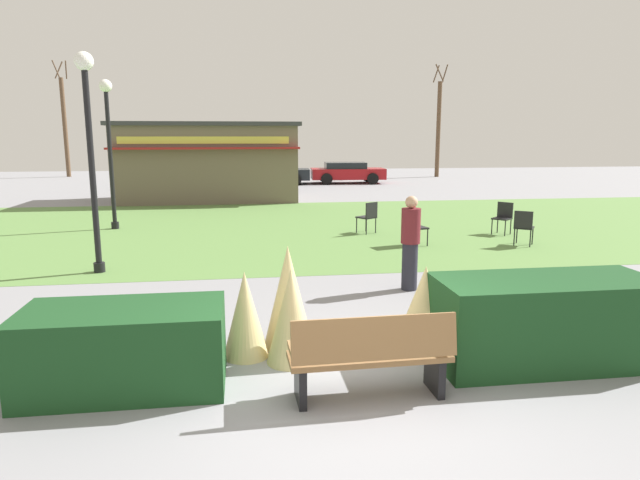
% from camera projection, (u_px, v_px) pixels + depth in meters
% --- Properties ---
extents(ground_plane, '(80.00, 80.00, 0.00)m').
position_uv_depth(ground_plane, '(351.00, 403.00, 5.74)').
color(ground_plane, gray).
extents(lawn_patch, '(36.00, 12.00, 0.01)m').
position_uv_depth(lawn_patch, '(278.00, 227.00, 16.73)').
color(lawn_patch, '#5B8442').
rests_on(lawn_patch, ground_plane).
extents(park_bench, '(1.71, 0.57, 0.95)m').
position_uv_depth(park_bench, '(371.00, 356.00, 5.74)').
color(park_bench, olive).
rests_on(park_bench, ground_plane).
extents(hedge_left, '(2.14, 1.10, 0.90)m').
position_uv_depth(hedge_left, '(124.00, 348.00, 6.03)').
color(hedge_left, '#19421E').
rests_on(hedge_left, ground_plane).
extents(hedge_right, '(2.65, 1.10, 1.05)m').
position_uv_depth(hedge_right, '(545.00, 321.00, 6.69)').
color(hedge_right, '#19421E').
rests_on(hedge_right, ground_plane).
extents(ornamental_grass_behind_left, '(0.61, 0.61, 1.16)m').
position_uv_depth(ornamental_grass_behind_left, '(291.00, 316.00, 6.69)').
color(ornamental_grass_behind_left, '#D1BC7F').
rests_on(ornamental_grass_behind_left, ground_plane).
extents(ornamental_grass_behind_right, '(0.65, 0.65, 1.34)m').
position_uv_depth(ornamental_grass_behind_right, '(288.00, 297.00, 7.19)').
color(ornamental_grass_behind_right, '#D1BC7F').
rests_on(ornamental_grass_behind_right, ground_plane).
extents(ornamental_grass_behind_center, '(0.57, 0.57, 1.09)m').
position_uv_depth(ornamental_grass_behind_center, '(245.00, 314.00, 6.87)').
color(ornamental_grass_behind_center, '#D1BC7F').
rests_on(ornamental_grass_behind_center, ground_plane).
extents(ornamental_grass_behind_far, '(0.80, 0.80, 1.12)m').
position_uv_depth(ornamental_grass_behind_far, '(425.00, 309.00, 7.02)').
color(ornamental_grass_behind_far, '#D1BC7F').
rests_on(ornamental_grass_behind_far, ground_plane).
extents(lamppost_mid, '(0.36, 0.36, 4.29)m').
position_uv_depth(lamppost_mid, '(90.00, 137.00, 10.74)').
color(lamppost_mid, black).
rests_on(lamppost_mid, ground_plane).
extents(lamppost_far, '(0.36, 0.36, 4.29)m').
position_uv_depth(lamppost_far, '(109.00, 137.00, 15.94)').
color(lamppost_far, black).
rests_on(lamppost_far, ground_plane).
extents(trash_bin, '(0.52, 0.52, 0.81)m').
position_uv_depth(trash_bin, '(543.00, 327.00, 6.83)').
color(trash_bin, '#2D4233').
rests_on(trash_bin, ground_plane).
extents(food_kiosk, '(7.61, 4.12, 3.26)m').
position_uv_depth(food_kiosk, '(208.00, 161.00, 23.50)').
color(food_kiosk, '#6B5B4C').
rests_on(food_kiosk, ground_plane).
extents(cafe_chair_west, '(0.62, 0.62, 0.89)m').
position_uv_depth(cafe_chair_west, '(503.00, 215.00, 15.46)').
color(cafe_chair_west, black).
rests_on(cafe_chair_west, ground_plane).
extents(cafe_chair_east, '(0.61, 0.61, 0.89)m').
position_uv_depth(cafe_chair_east, '(369.00, 215.00, 15.57)').
color(cafe_chair_east, black).
rests_on(cafe_chair_east, ground_plane).
extents(cafe_chair_center, '(0.62, 0.62, 0.89)m').
position_uv_depth(cafe_chair_center, '(524.00, 225.00, 13.82)').
color(cafe_chair_center, black).
rests_on(cafe_chair_center, ground_plane).
extents(cafe_chair_north, '(0.52, 0.52, 0.89)m').
position_uv_depth(cafe_chair_north, '(414.00, 225.00, 13.85)').
color(cafe_chair_north, black).
rests_on(cafe_chair_north, ground_plane).
extents(person_strolling, '(0.34, 0.34, 1.69)m').
position_uv_depth(person_strolling, '(410.00, 242.00, 9.82)').
color(person_strolling, '#23232D').
rests_on(person_strolling, ground_plane).
extents(parked_car_west_slot, '(4.28, 2.21, 1.20)m').
position_uv_depth(parked_car_west_slot, '(174.00, 174.00, 30.63)').
color(parked_car_west_slot, navy).
rests_on(parked_car_west_slot, ground_plane).
extents(parked_car_center_slot, '(4.31, 2.27, 1.20)m').
position_uv_depth(parked_car_center_slot, '(271.00, 173.00, 31.37)').
color(parked_car_center_slot, black).
rests_on(parked_car_center_slot, ground_plane).
extents(parked_car_east_slot, '(4.30, 2.25, 1.20)m').
position_uv_depth(parked_car_east_slot, '(347.00, 172.00, 31.97)').
color(parked_car_east_slot, maroon).
rests_on(parked_car_east_slot, ground_plane).
extents(tree_left_bg, '(0.91, 0.96, 7.47)m').
position_uv_depth(tree_left_bg, '(65.00, 125.00, 36.49)').
color(tree_left_bg, brown).
rests_on(tree_left_bg, ground_plane).
extents(tree_right_bg, '(0.91, 0.96, 7.23)m').
position_uv_depth(tree_right_bg, '(438.00, 127.00, 36.49)').
color(tree_right_bg, brown).
rests_on(tree_right_bg, ground_plane).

